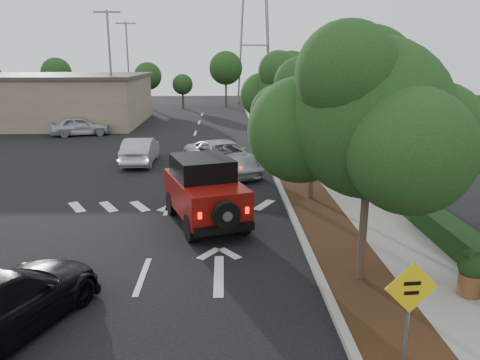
{
  "coord_description": "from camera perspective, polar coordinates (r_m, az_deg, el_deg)",
  "views": [
    {
      "loc": [
        2.16,
        -11.29,
        5.55
      ],
      "look_at": [
        2.66,
        3.0,
        1.8
      ],
      "focal_mm": 35.0,
      "sensor_mm": 36.0,
      "label": 1
    }
  ],
  "objects": [
    {
      "name": "curb",
      "position": [
        24.05,
        3.86,
        1.5
      ],
      "size": [
        0.2,
        70.0,
        0.15
      ],
      "primitive_type": "cube",
      "color": "#9E9B93",
      "rests_on": "ground"
    },
    {
      "name": "hedge",
      "position": [
        24.78,
        13.82,
        2.27
      ],
      "size": [
        0.8,
        70.0,
        0.8
      ],
      "primitive_type": "cube",
      "color": "black",
      "rests_on": "ground"
    },
    {
      "name": "red_jeep",
      "position": [
        16.09,
        -4.49,
        -1.2
      ],
      "size": [
        3.14,
        4.66,
        2.28
      ],
      "rotation": [
        0.0,
        0.0,
        0.32
      ],
      "color": "black",
      "rests_on": "ground"
    },
    {
      "name": "sidewalk",
      "position": [
        24.51,
        10.62,
        1.49
      ],
      "size": [
        2.0,
        70.0,
        0.12
      ],
      "primitive_type": "cube",
      "color": "gray",
      "rests_on": "ground"
    },
    {
      "name": "transmission_tower",
      "position": [
        59.67,
        1.71,
        9.36
      ],
      "size": [
        7.0,
        4.0,
        28.0
      ],
      "primitive_type": null,
      "color": "slate",
      "rests_on": "ground"
    },
    {
      "name": "commercial_building",
      "position": [
        45.24,
        -25.99,
        8.74
      ],
      "size": [
        22.0,
        12.0,
        4.0
      ],
      "primitive_type": "cube",
      "color": "#7B6955",
      "rests_on": "ground"
    },
    {
      "name": "silver_suv_ahead",
      "position": [
        23.16,
        -2.11,
        2.77
      ],
      "size": [
        4.52,
        6.1,
        1.54
      ],
      "primitive_type": "imported",
      "rotation": [
        0.0,
        0.0,
        0.4
      ],
      "color": "#B5BABE",
      "rests_on": "ground"
    },
    {
      "name": "planting_strip",
      "position": [
        24.17,
        6.22,
        1.48
      ],
      "size": [
        1.8,
        70.0,
        0.12
      ],
      "primitive_type": "cube",
      "color": "black",
      "rests_on": "ground"
    },
    {
      "name": "light_pole_b",
      "position": [
        50.53,
        -13.15,
        8.01
      ],
      "size": [
        2.0,
        0.22,
        9.0
      ],
      "primitive_type": null,
      "color": "slate",
      "rests_on": "ground"
    },
    {
      "name": "street_tree_mid",
      "position": [
        18.95,
        8.54,
        -2.51
      ],
      "size": [
        3.2,
        3.2,
        5.32
      ],
      "primitive_type": null,
      "color": "black",
      "rests_on": "ground"
    },
    {
      "name": "ground",
      "position": [
        12.76,
        -11.8,
        -11.43
      ],
      "size": [
        120.0,
        120.0,
        0.0
      ],
      "primitive_type": "plane",
      "color": "black",
      "rests_on": "ground"
    },
    {
      "name": "speed_hump_sign",
      "position": [
        8.96,
        20.01,
        -13.68
      ],
      "size": [
        0.97,
        0.11,
        2.06
      ],
      "rotation": [
        0.0,
        0.0,
        0.07
      ],
      "color": "slate",
      "rests_on": "ground"
    },
    {
      "name": "street_tree_far",
      "position": [
        25.15,
        5.9,
        1.86
      ],
      "size": [
        3.4,
        3.4,
        5.62
      ],
      "primitive_type": null,
      "color": "black",
      "rests_on": "ground"
    },
    {
      "name": "terracotta_planter",
      "position": [
        12.33,
        26.45,
        -9.58
      ],
      "size": [
        0.69,
        0.69,
        1.2
      ],
      "rotation": [
        0.0,
        0.0,
        -0.04
      ],
      "color": "brown",
      "rests_on": "ground"
    },
    {
      "name": "street_tree_near",
      "position": [
        12.61,
        14.34,
        -11.93
      ],
      "size": [
        3.8,
        3.8,
        5.92
      ],
      "primitive_type": null,
      "color": "black",
      "rests_on": "ground"
    },
    {
      "name": "silver_sedan_oncoming",
      "position": [
        25.77,
        -12.05,
        3.53
      ],
      "size": [
        1.52,
        4.3,
        1.41
      ],
      "primitive_type": "imported",
      "rotation": [
        0.0,
        0.0,
        3.15
      ],
      "color": "#AAADB2",
      "rests_on": "ground"
    },
    {
      "name": "parked_suv",
      "position": [
        36.37,
        -18.89,
        6.25
      ],
      "size": [
        4.41,
        2.74,
        1.4
      ],
      "primitive_type": "imported",
      "rotation": [
        0.0,
        0.0,
        1.85
      ],
      "color": "#B5B8BD",
      "rests_on": "ground"
    },
    {
      "name": "light_pole_a",
      "position": [
        38.68,
        -15.01,
        5.95
      ],
      "size": [
        2.0,
        0.22,
        9.0
      ],
      "primitive_type": null,
      "color": "slate",
      "rests_on": "ground"
    }
  ]
}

